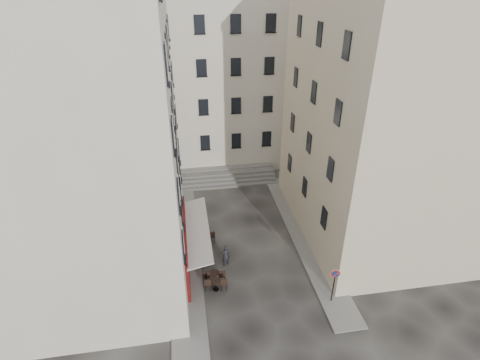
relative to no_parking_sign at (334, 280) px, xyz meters
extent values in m
plane|color=black|center=(-4.16, 3.73, -1.83)|extent=(90.00, 90.00, 0.00)
cube|color=slate|center=(-8.66, 7.73, -1.77)|extent=(2.00, 22.00, 0.12)
cube|color=slate|center=(0.34, 6.73, -1.77)|extent=(2.00, 18.00, 0.12)
cube|color=beige|center=(-14.66, 6.73, 8.17)|extent=(12.00, 16.00, 20.00)
cube|color=beige|center=(6.34, 7.23, 7.17)|extent=(12.00, 14.00, 18.00)
cube|color=beige|center=(-5.16, 22.73, 7.17)|extent=(18.00, 10.00, 18.00)
cube|color=#45090D|center=(-8.58, 4.73, -0.08)|extent=(0.25, 7.00, 3.50)
cube|color=black|center=(-8.54, 4.73, -0.43)|extent=(0.06, 3.85, 2.00)
cube|color=silver|center=(-7.76, 4.73, 1.12)|extent=(1.58, 7.30, 0.41)
cube|color=#575452|center=(-4.16, 15.63, -1.73)|extent=(9.00, 1.80, 0.20)
cube|color=#575452|center=(-4.16, 16.08, -1.53)|extent=(9.00, 1.80, 0.20)
cube|color=#575452|center=(-4.16, 16.53, -1.33)|extent=(9.00, 1.80, 0.20)
cube|color=#575452|center=(-4.16, 16.98, -1.13)|extent=(9.00, 1.80, 0.20)
cylinder|color=black|center=(-7.41, 2.73, -1.38)|extent=(0.10, 0.10, 0.90)
sphere|color=black|center=(-7.41, 2.73, -0.91)|extent=(0.12, 0.12, 0.12)
cylinder|color=black|center=(-7.41, 6.23, -1.38)|extent=(0.10, 0.10, 0.90)
sphere|color=black|center=(-7.41, 6.23, -0.91)|extent=(0.12, 0.12, 0.12)
cylinder|color=black|center=(-7.41, 9.73, -1.38)|extent=(0.10, 0.10, 0.90)
sphere|color=black|center=(-7.41, 9.73, -0.91)|extent=(0.12, 0.12, 0.12)
cylinder|color=black|center=(0.00, 0.01, -0.56)|extent=(0.06, 0.06, 2.54)
cylinder|color=red|center=(0.00, 0.00, 0.46)|extent=(0.59, 0.08, 0.59)
cylinder|color=navy|center=(0.00, -0.02, 0.46)|extent=(0.43, 0.07, 0.43)
cube|color=red|center=(0.00, -0.05, 0.46)|extent=(0.34, 0.06, 0.34)
cylinder|color=black|center=(-6.87, 2.10, -1.75)|extent=(0.40, 0.40, 0.02)
cylinder|color=black|center=(-6.87, 2.10, -1.38)|extent=(0.06, 0.06, 0.78)
cylinder|color=black|center=(-6.87, 2.10, -1.03)|extent=(0.67, 0.67, 0.04)
cube|color=black|center=(-6.37, 2.10, -1.33)|extent=(0.42, 0.42, 1.00)
cube|color=black|center=(-7.37, 2.21, -1.33)|extent=(0.42, 0.42, 1.00)
cylinder|color=black|center=(-6.89, 2.81, -1.75)|extent=(0.40, 0.40, 0.02)
cylinder|color=black|center=(-6.89, 2.81, -1.38)|extent=(0.06, 0.06, 0.78)
cylinder|color=black|center=(-6.89, 2.81, -1.02)|extent=(0.67, 0.67, 0.04)
cube|color=black|center=(-6.39, 2.81, -1.32)|extent=(0.42, 0.42, 1.00)
cube|color=black|center=(-7.39, 2.92, -1.32)|extent=(0.42, 0.42, 1.00)
cylinder|color=black|center=(-7.76, 4.45, -1.76)|extent=(0.34, 0.34, 0.02)
cylinder|color=black|center=(-7.76, 4.45, -1.45)|extent=(0.05, 0.05, 0.66)
cylinder|color=black|center=(-7.76, 4.45, -1.14)|extent=(0.57, 0.57, 0.04)
cube|color=black|center=(-7.33, 4.45, -1.40)|extent=(0.36, 0.36, 0.85)
cube|color=black|center=(-8.19, 4.54, -1.40)|extent=(0.36, 0.36, 0.85)
cylinder|color=black|center=(-7.09, 7.08, -1.75)|extent=(0.38, 0.38, 0.02)
cylinder|color=black|center=(-7.09, 7.08, -1.40)|extent=(0.05, 0.05, 0.74)
cylinder|color=black|center=(-7.09, 7.08, -1.06)|extent=(0.64, 0.64, 0.04)
cube|color=black|center=(-6.61, 7.08, -1.35)|extent=(0.40, 0.40, 0.96)
cube|color=black|center=(-7.57, 7.19, -1.35)|extent=(0.40, 0.40, 0.96)
cylinder|color=black|center=(-7.47, 8.18, -1.76)|extent=(0.33, 0.33, 0.02)
cylinder|color=black|center=(-7.47, 8.18, -1.46)|extent=(0.05, 0.05, 0.63)
cylinder|color=black|center=(-7.47, 8.18, -1.17)|extent=(0.54, 0.54, 0.04)
cube|color=black|center=(-7.06, 8.18, -1.42)|extent=(0.34, 0.34, 0.81)
cube|color=black|center=(-7.88, 8.27, -1.42)|extent=(0.34, 0.34, 0.81)
imported|color=black|center=(-5.95, 4.35, -1.01)|extent=(0.71, 0.63, 1.64)
camera|label=1|loc=(-8.14, -15.34, 15.86)|focal=28.00mm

